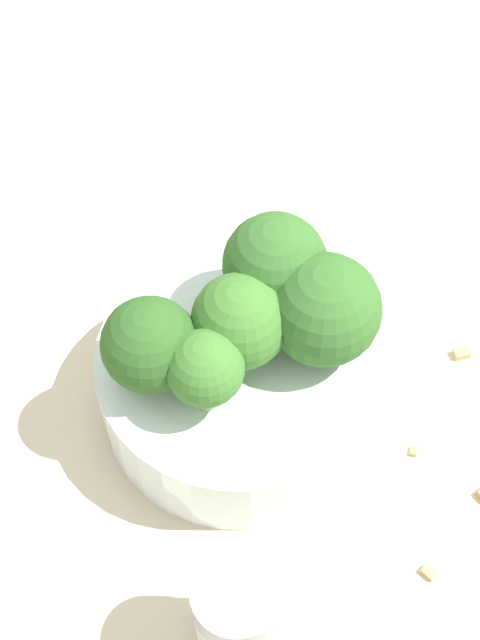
{
  "coord_description": "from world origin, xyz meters",
  "views": [
    {
      "loc": [
        0.16,
        0.2,
        0.45
      ],
      "look_at": [
        0.0,
        0.0,
        0.08
      ],
      "focal_mm": 50.0,
      "sensor_mm": 36.0,
      "label": 1
    }
  ],
  "objects": [
    {
      "name": "ground_plane",
      "position": [
        0.0,
        0.0,
        0.0
      ],
      "size": [
        3.0,
        3.0,
        0.0
      ],
      "primitive_type": "plane",
      "color": "beige"
    },
    {
      "name": "bowl",
      "position": [
        0.0,
        0.0,
        0.02
      ],
      "size": [
        0.16,
        0.16,
        0.05
      ],
      "primitive_type": "cylinder",
      "color": "silver",
      "rests_on": "ground_plane"
    },
    {
      "name": "broccoli_floret_0",
      "position": [
        0.0,
        -0.0,
        0.08
      ],
      "size": [
        0.05,
        0.05,
        0.06
      ],
      "color": "#8EB770",
      "rests_on": "bowl"
    },
    {
      "name": "broccoli_floret_1",
      "position": [
        0.03,
        0.01,
        0.08
      ],
      "size": [
        0.04,
        0.04,
        0.05
      ],
      "color": "#8EB770",
      "rests_on": "bowl"
    },
    {
      "name": "broccoli_floret_2",
      "position": [
        -0.03,
        -0.01,
        0.09
      ],
      "size": [
        0.05,
        0.05,
        0.07
      ],
      "color": "#7A9E5B",
      "rests_on": "bowl"
    },
    {
      "name": "broccoli_floret_3",
      "position": [
        -0.04,
        0.02,
        0.08
      ],
      "size": [
        0.06,
        0.06,
        0.06
      ],
      "color": "#7A9E5B",
      "rests_on": "bowl"
    },
    {
      "name": "broccoli_floret_4",
      "position": [
        0.04,
        -0.02,
        0.08
      ],
      "size": [
        0.05,
        0.05,
        0.05
      ],
      "color": "#8EB770",
      "rests_on": "bowl"
    },
    {
      "name": "pepper_shaker",
      "position": [
        0.08,
        0.1,
        0.04
      ],
      "size": [
        0.04,
        0.04,
        0.07
      ],
      "color": "silver",
      "rests_on": "ground_plane"
    },
    {
      "name": "almond_crumb_0",
      "position": [
        -0.01,
        0.14,
        0.0
      ],
      "size": [
        0.01,
        0.01,
        0.01
      ],
      "primitive_type": "cube",
      "rotation": [
        0.0,
        0.0,
        1.72
      ],
      "color": "tan",
      "rests_on": "ground_plane"
    },
    {
      "name": "almond_crumb_1",
      "position": [
        -0.11,
        -0.03,
        0.0
      ],
      "size": [
        0.01,
        0.01,
        0.01
      ],
      "primitive_type": "cube",
      "rotation": [
        0.0,
        0.0,
        3.98
      ],
      "color": "#AD7F4C",
      "rests_on": "ground_plane"
    },
    {
      "name": "almond_crumb_2",
      "position": [
        -0.06,
        0.08,
        0.0
      ],
      "size": [
        0.01,
        0.01,
        0.01
      ],
      "primitive_type": "cube",
      "rotation": [
        0.0,
        0.0,
        3.77
      ],
      "color": "#AD7F4C",
      "rests_on": "ground_plane"
    },
    {
      "name": "almond_crumb_4",
      "position": [
        -0.12,
        0.05,
        0.0
      ],
      "size": [
        0.01,
        0.01,
        0.01
      ],
      "primitive_type": "cube",
      "rotation": [
        0.0,
        0.0,
        2.76
      ],
      "color": "tan",
      "rests_on": "ground_plane"
    }
  ]
}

